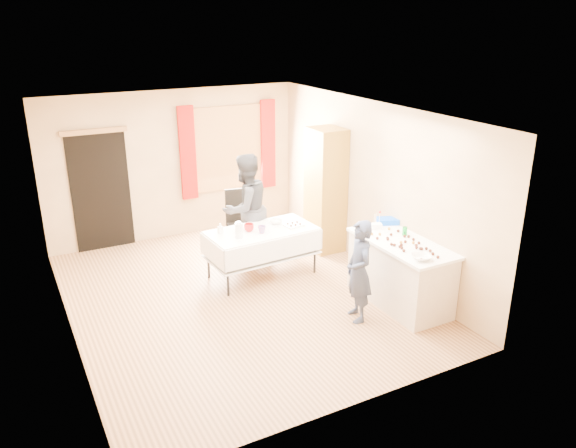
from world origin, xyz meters
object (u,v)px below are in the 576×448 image
chair (242,235)px  woman (246,209)px  girl (359,271)px  cabinet (325,190)px  counter (400,272)px  party_table (262,249)px

chair → woman: bearing=-91.8°
chair → girl: 2.79m
cabinet → girl: (-0.87, -2.24, -0.35)m
cabinet → chair: bearing=159.7°
woman → counter: bearing=102.6°
counter → girl: bearing=-172.5°
chair → counter: bearing=-57.3°
counter → party_table: 2.12m
party_table → girl: (0.54, -1.77, 0.24)m
counter → girl: girl is taller
girl → woman: (-0.51, 2.42, 0.20)m
cabinet → party_table: bearing=-161.4°
party_table → chair: size_ratio=1.57×
party_table → woman: size_ratio=0.95×
cabinet → woman: size_ratio=1.17×
cabinet → girl: size_ratio=1.52×
cabinet → woman: (-1.37, 0.17, -0.15)m
cabinet → party_table: 1.60m
cabinet → party_table: size_ratio=1.23×
counter → girl: size_ratio=1.16×
party_table → chair: bearing=81.4°
counter → chair: size_ratio=1.47×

